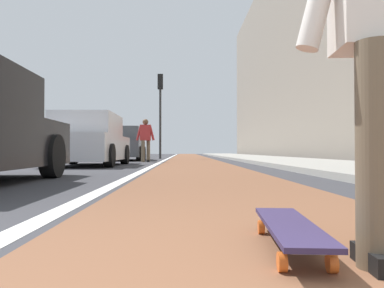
% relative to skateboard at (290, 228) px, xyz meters
% --- Properties ---
extents(ground_plane, '(80.00, 80.00, 0.00)m').
position_rel_skateboard_xyz_m(ground_plane, '(8.87, 0.07, -0.09)').
color(ground_plane, '#38383D').
extents(bike_lane_paint, '(56.00, 2.20, 0.00)m').
position_rel_skateboard_xyz_m(bike_lane_paint, '(22.87, 0.07, -0.09)').
color(bike_lane_paint, brown).
rests_on(bike_lane_paint, ground).
extents(lane_stripe_white, '(52.00, 0.16, 0.01)m').
position_rel_skateboard_xyz_m(lane_stripe_white, '(18.87, 1.32, -0.09)').
color(lane_stripe_white, silver).
rests_on(lane_stripe_white, ground).
extents(sidewalk_curb, '(52.00, 3.20, 0.11)m').
position_rel_skateboard_xyz_m(sidewalk_curb, '(16.87, -3.33, -0.04)').
color(sidewalk_curb, '#9E9B93').
rests_on(sidewalk_curb, ground).
extents(building_facade, '(40.00, 1.20, 13.46)m').
position_rel_skateboard_xyz_m(building_facade, '(20.87, -6.15, 6.64)').
color(building_facade, gray).
rests_on(building_facade, ground).
extents(skateboard, '(0.85, 0.27, 0.11)m').
position_rel_skateboard_xyz_m(skateboard, '(0.00, 0.00, 0.00)').
color(skateboard, orange).
rests_on(skateboard, ground).
extents(parked_car_mid, '(4.06, 1.87, 1.46)m').
position_rel_skateboard_xyz_m(parked_car_mid, '(9.20, 3.17, 0.60)').
color(parked_car_mid, silver).
rests_on(parked_car_mid, ground).
extents(parked_car_far, '(4.35, 2.06, 1.47)m').
position_rel_skateboard_xyz_m(parked_car_far, '(15.34, 3.23, 0.61)').
color(parked_car_far, '#4C5156').
rests_on(parked_car_far, ground).
extents(traffic_light, '(0.33, 0.28, 4.52)m').
position_rel_skateboard_xyz_m(traffic_light, '(18.47, 1.72, 3.01)').
color(traffic_light, '#2D2D2D').
rests_on(traffic_light, ground).
extents(pedestrian_distant, '(0.46, 0.71, 1.63)m').
position_rel_skateboard_xyz_m(pedestrian_distant, '(12.71, 1.92, 0.84)').
color(pedestrian_distant, brown).
rests_on(pedestrian_distant, ground).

